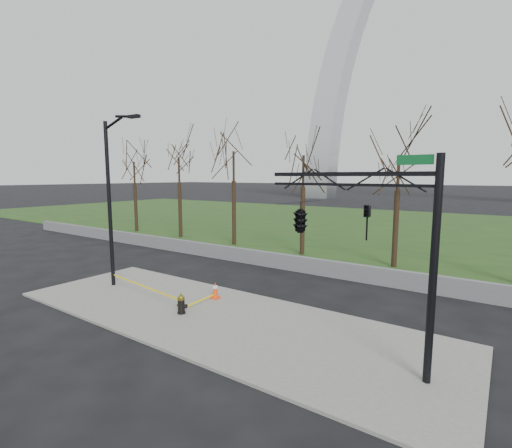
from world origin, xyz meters
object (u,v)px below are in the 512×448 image
Objects in this scene: street_light at (112,192)px; traffic_cone at (215,290)px; fire_hydrant at (181,304)px; traffic_signal_mast at (321,219)px.

traffic_cone is at bearing 11.11° from street_light.
traffic_signal_mast reaches higher than fire_hydrant.
street_light is 1.37× the size of traffic_signal_mast.
street_light reaches higher than fire_hydrant.
traffic_cone is at bearing 87.00° from fire_hydrant.
traffic_signal_mast is at bearing -15.32° from traffic_cone.
fire_hydrant is at bearing -168.56° from traffic_signal_mast.
traffic_signal_mast is (10.93, -0.22, -0.55)m from street_light.
traffic_cone is (-0.11, 2.13, -0.00)m from fire_hydrant.
street_light reaches higher than traffic_cone.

